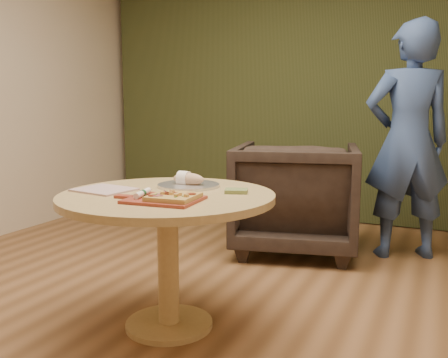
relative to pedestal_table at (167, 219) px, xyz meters
name	(u,v)px	position (x,y,z in m)	size (l,w,h in m)	color
room_shell	(184,69)	(0.09, 0.04, 0.79)	(5.04, 6.04, 2.84)	#906039
curtain	(319,86)	(0.09, 2.94, 0.79)	(4.80, 0.14, 2.78)	#2B3216
pedestal_table	(167,219)	(0.00, 0.00, 0.00)	(1.15, 1.15, 0.75)	tan
pizza_paddle	(162,200)	(0.08, -0.19, 0.15)	(0.45, 0.30, 0.01)	maroon
flatbread_pizza	(173,197)	(0.15, -0.19, 0.17)	(0.23, 0.23, 0.04)	tan
cutlery_roll	(143,193)	(-0.03, -0.19, 0.17)	(0.07, 0.20, 0.03)	white
newspaper	(104,190)	(-0.36, -0.07, 0.15)	(0.30, 0.25, 0.01)	silver
serving_tray	(189,185)	(0.00, 0.24, 0.15)	(0.36, 0.36, 0.02)	silver
bread_roll	(187,179)	(-0.01, 0.24, 0.18)	(0.19, 0.09, 0.09)	tan
green_packet	(236,191)	(0.33, 0.17, 0.15)	(0.12, 0.10, 0.02)	#4E5F2A
armchair	(296,191)	(0.23, 1.69, -0.11)	(0.97, 0.91, 1.00)	black
person_standing	(408,141)	(1.06, 1.90, 0.32)	(0.68, 0.45, 1.86)	#32497C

